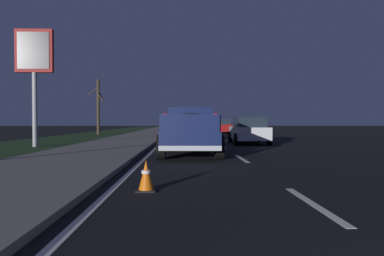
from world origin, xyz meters
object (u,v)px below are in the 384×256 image
at_px(pickup_truck, 191,129).
at_px(traffic_cone_near, 146,176).
at_px(sedan_red, 222,126).
at_px(sedan_black, 186,126).
at_px(sedan_tan, 187,129).
at_px(sedan_white, 249,130).
at_px(bare_tree_far, 98,106).
at_px(gas_price_sign, 34,60).

relative_size(pickup_truck, traffic_cone_near, 9.44).
distance_m(sedan_red, sedan_black, 7.80).
xyz_separation_m(sedan_tan, sedan_white, (-2.95, -3.58, 0.00)).
distance_m(sedan_white, bare_tree_far, 18.47).
bearing_deg(sedan_white, traffic_cone_near, 161.16).
xyz_separation_m(sedan_white, bare_tree_far, (13.67, 12.24, 2.06)).
height_order(sedan_red, gas_price_sign, gas_price_sign).
height_order(sedan_tan, sedan_white, same).
height_order(pickup_truck, sedan_white, pickup_truck).
bearing_deg(pickup_truck, sedan_red, -9.71).
height_order(pickup_truck, sedan_black, pickup_truck).
bearing_deg(sedan_red, sedan_tan, 163.45).
xyz_separation_m(sedan_tan, sedan_red, (12.73, -3.78, 0.00)).
bearing_deg(sedan_white, sedan_black, 8.71).
bearing_deg(sedan_tan, bare_tree_far, 38.94).
relative_size(gas_price_sign, traffic_cone_near, 10.35).
relative_size(sedan_black, bare_tree_far, 0.81).
distance_m(sedan_tan, gas_price_sign, 10.10).
height_order(sedan_white, traffic_cone_near, sedan_white).
height_order(sedan_white, bare_tree_far, bare_tree_far).
relative_size(sedan_tan, traffic_cone_near, 7.64).
bearing_deg(sedan_red, sedan_black, 27.98).
xyz_separation_m(bare_tree_far, traffic_cone_near, (-26.95, -7.72, -2.56)).
relative_size(sedan_white, traffic_cone_near, 7.67).
bearing_deg(sedan_black, pickup_truck, 179.83).
xyz_separation_m(pickup_truck, sedan_tan, (9.16, 0.04, -0.20)).
distance_m(gas_price_sign, traffic_cone_near, 13.69).
xyz_separation_m(sedan_tan, bare_tree_far, (10.73, 8.67, 2.06)).
bearing_deg(gas_price_sign, sedan_black, -17.85).
relative_size(sedan_tan, gas_price_sign, 0.74).
xyz_separation_m(sedan_white, traffic_cone_near, (-13.27, 4.53, -0.50)).
bearing_deg(traffic_cone_near, sedan_white, -18.84).
height_order(pickup_truck, sedan_red, pickup_truck).
bearing_deg(bare_tree_far, sedan_tan, -141.06).
bearing_deg(gas_price_sign, pickup_truck, -116.81).
bearing_deg(sedan_red, gas_price_sign, 146.95).
xyz_separation_m(pickup_truck, sedan_red, (21.88, -3.75, -0.20)).
distance_m(pickup_truck, sedan_tan, 9.16).
xyz_separation_m(sedan_tan, sedan_black, (19.62, -0.12, 0.00)).
relative_size(sedan_red, traffic_cone_near, 7.61).
height_order(sedan_tan, sedan_red, same).
relative_size(gas_price_sign, bare_tree_far, 1.10).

